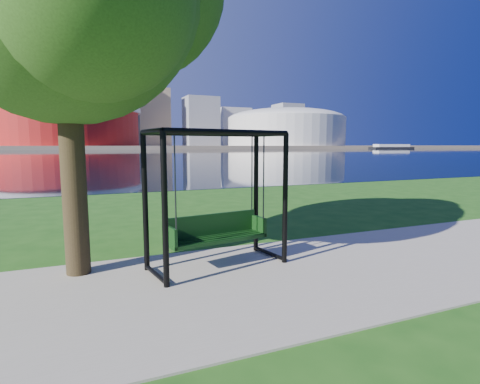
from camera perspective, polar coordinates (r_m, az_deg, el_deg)
ground at (r=6.67m, az=-0.76°, el=-12.18°), size 900.00×900.00×0.00m
path at (r=6.23m, az=1.01°, el=-13.45°), size 120.00×4.00×0.03m
river at (r=107.89m, az=-21.60°, el=5.46°), size 900.00×180.00×0.02m
far_bank at (r=311.85m, az=-22.47°, el=6.36°), size 900.00×228.00×2.00m
stadium at (r=241.26m, az=-24.89°, el=9.32°), size 83.00×83.00×32.00m
arena at (r=277.59m, az=7.04°, el=9.89°), size 84.00×84.00×26.56m
skyline at (r=326.98m, az=-23.55°, el=12.45°), size 392.00×66.00×96.50m
swing at (r=6.69m, az=-3.59°, el=-1.58°), size 2.55×1.41×2.47m
barge at (r=263.12m, az=22.08°, el=6.41°), size 30.13×10.89×2.95m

